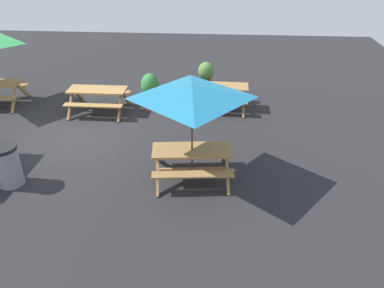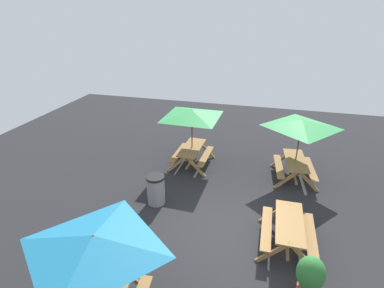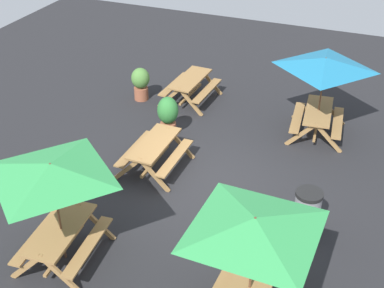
% 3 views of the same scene
% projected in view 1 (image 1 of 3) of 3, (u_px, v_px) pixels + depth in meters
% --- Properties ---
extents(ground_plane, '(24.00, 24.00, 0.00)m').
position_uv_depth(ground_plane, '(83.00, 133.00, 10.73)').
color(ground_plane, '#232326').
rests_on(ground_plane, ground).
extents(picnic_table_0, '(1.81, 1.54, 0.81)m').
position_uv_depth(picnic_table_0, '(98.00, 95.00, 11.75)').
color(picnic_table_0, olive).
rests_on(picnic_table_0, ground).
extents(picnic_table_1, '(2.20, 2.20, 2.34)m').
position_uv_depth(picnic_table_1, '(192.00, 99.00, 7.85)').
color(picnic_table_1, olive).
rests_on(picnic_table_1, ground).
extents(picnic_table_4, '(1.85, 1.59, 0.81)m').
position_uv_depth(picnic_table_4, '(220.00, 91.00, 12.02)').
color(picnic_table_4, olive).
rests_on(picnic_table_4, ground).
extents(trash_bin_gray, '(0.59, 0.59, 0.98)m').
position_uv_depth(trash_bin_gray, '(7.00, 166.00, 8.37)').
color(trash_bin_gray, gray).
rests_on(trash_bin_gray, ground).
extents(potted_plant_0, '(0.57, 0.57, 1.05)m').
position_uv_depth(potted_plant_0, '(206.00, 75.00, 13.31)').
color(potted_plant_0, '#935138').
rests_on(potted_plant_0, ground).
extents(potted_plant_1, '(0.58, 0.58, 1.18)m').
position_uv_depth(potted_plant_1, '(150.00, 89.00, 11.91)').
color(potted_plant_1, '#935138').
rests_on(potted_plant_1, ground).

